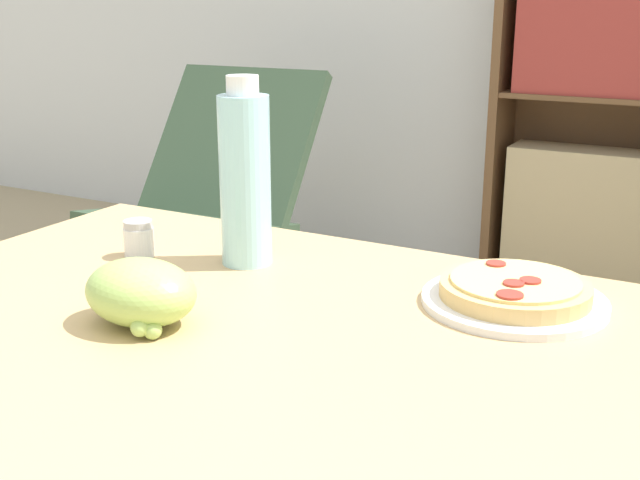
{
  "coord_description": "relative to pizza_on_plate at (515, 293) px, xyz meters",
  "views": [
    {
      "loc": [
        0.41,
        -0.77,
        1.14
      ],
      "look_at": [
        -0.07,
        0.11,
        0.84
      ],
      "focal_mm": 45.0,
      "sensor_mm": 36.0,
      "label": 1
    }
  ],
  "objects": [
    {
      "name": "dining_table",
      "position": [
        -0.26,
        -0.3,
        -0.13
      ],
      "size": [
        1.05,
        0.91,
        0.78
      ],
      "color": "tan",
      "rests_on": "ground_plane"
    },
    {
      "name": "pizza_on_plate",
      "position": [
        0.0,
        0.0,
        0.0
      ],
      "size": [
        0.23,
        0.23,
        0.04
      ],
      "color": "white",
      "rests_on": "dining_table"
    },
    {
      "name": "grape_bunch",
      "position": [
        -0.37,
        -0.27,
        0.02
      ],
      "size": [
        0.14,
        0.11,
        0.08
      ],
      "color": "#A8CC66",
      "rests_on": "dining_table"
    },
    {
      "name": "drink_bottle",
      "position": [
        -0.38,
        -0.02,
        0.11
      ],
      "size": [
        0.07,
        0.07,
        0.27
      ],
      "color": "#A3DBEA",
      "rests_on": "dining_table"
    },
    {
      "name": "salt_shaker",
      "position": [
        -0.54,
        -0.07,
        0.01
      ],
      "size": [
        0.04,
        0.04,
        0.06
      ],
      "color": "white",
      "rests_on": "dining_table"
    },
    {
      "name": "lounge_chair_near",
      "position": [
        -1.51,
        1.4,
        -0.51
      ],
      "size": [
        0.66,
        0.77,
        0.88
      ],
      "rotation": [
        0.0,
        0.0,
        0.02
      ],
      "color": "slate",
      "rests_on": "ground_plane"
    },
    {
      "name": "bookshelf",
      "position": [
        -0.33,
        2.29,
        -0.08
      ],
      "size": [
        0.73,
        0.3,
        1.55
      ],
      "color": "brown",
      "rests_on": "ground_plane"
    }
  ]
}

